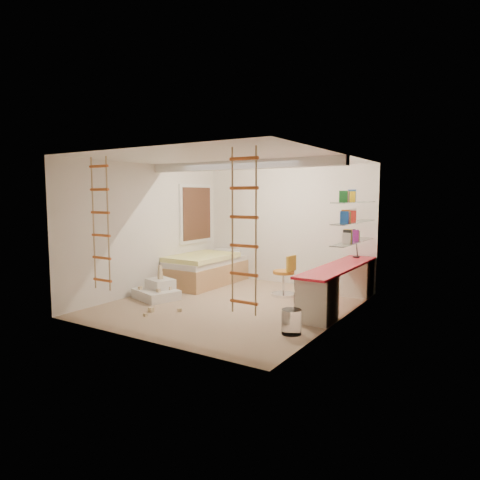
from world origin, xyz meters
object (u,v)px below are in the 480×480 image
Objects in this scene: desk at (339,285)px; bed at (206,269)px; swivel_chair at (285,281)px; play_platform at (157,291)px.

desk reaches higher than bed.
swivel_chair is (2.00, -0.11, -0.03)m from bed.
desk is 1.22m from swivel_chair.
play_platform is at bearing -88.93° from bed.
desk reaches higher than play_platform.
swivel_chair is 0.83× the size of play_platform.
swivel_chair is (-1.19, 0.25, -0.11)m from desk.
desk is 3.46× the size of swivel_chair.
play_platform is (-3.17, -1.24, -0.26)m from desk.
desk is 3.22m from bed.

